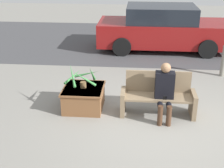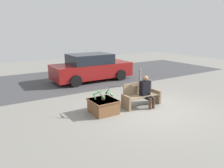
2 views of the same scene
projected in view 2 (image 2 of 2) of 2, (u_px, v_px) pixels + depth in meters
The scene contains 8 objects.
ground_plane at pixel (148, 108), 8.05m from camera, with size 30.00×30.00×0.00m, color gray.
road_surface at pixel (79, 78), 13.08m from camera, with size 20.00×6.00×0.01m, color #424244.
bench at pixel (141, 95), 8.27m from camera, with size 1.55×0.51×0.89m.
person_seated at pixel (146, 90), 8.12m from camera, with size 0.38×0.57×1.17m.
planter_box at pixel (103, 106), 7.55m from camera, with size 0.87×0.91×0.48m.
potted_plant at pixel (102, 93), 7.43m from camera, with size 0.72×0.71×0.55m.
parked_car at pixel (91, 68), 12.28m from camera, with size 4.44×1.98×1.51m.
bollard_post at pixel (140, 77), 11.13m from camera, with size 0.13×0.13×0.90m.
Camera 2 is at (-5.20, -5.68, 2.84)m, focal length 35.00 mm.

